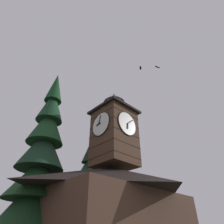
% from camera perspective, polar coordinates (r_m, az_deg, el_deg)
% --- Properties ---
extents(building_main, '(13.51, 10.68, 8.13)m').
position_cam_1_polar(building_main, '(19.98, -0.44, -26.87)').
color(building_main, '#4C3325').
rests_on(building_main, ground_plane).
extents(clock_tower, '(4.66, 4.66, 9.54)m').
position_cam_1_polar(clock_tower, '(22.20, 0.67, -5.84)').
color(clock_tower, '#4C3323').
rests_on(clock_tower, building_main).
extents(pine_tree_behind, '(6.71, 6.71, 13.85)m').
position_cam_1_polar(pine_tree_behind, '(27.63, -7.58, -24.36)').
color(pine_tree_behind, '#473323').
rests_on(pine_tree_behind, ground_plane).
extents(pine_tree_aside, '(5.83, 5.83, 18.45)m').
position_cam_1_polar(pine_tree_aside, '(19.18, -20.28, -14.08)').
color(pine_tree_aside, '#473323').
rests_on(pine_tree_aside, ground_plane).
extents(moon, '(1.57, 1.57, 1.57)m').
position_cam_1_polar(moon, '(63.66, -18.29, -20.71)').
color(moon, silver).
extents(flying_bird_high, '(0.62, 0.52, 0.17)m').
position_cam_1_polar(flying_bird_high, '(26.96, 8.33, 12.62)').
color(flying_bird_high, black).
extents(flying_bird_low, '(0.70, 0.35, 0.13)m').
position_cam_1_polar(flying_bird_low, '(26.18, 13.18, 12.66)').
color(flying_bird_low, black).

